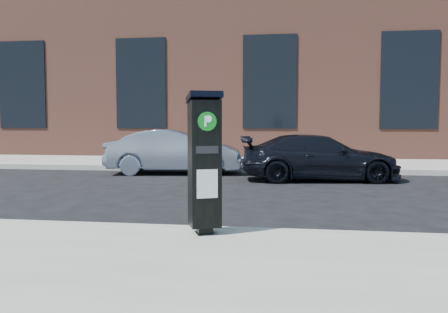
# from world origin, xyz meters

# --- Properties ---
(ground) EXTENTS (120.00, 120.00, 0.00)m
(ground) POSITION_xyz_m (0.00, 0.00, 0.00)
(ground) COLOR black
(ground) RESTS_ON ground
(sidewalk_far) EXTENTS (60.00, 12.00, 0.15)m
(sidewalk_far) POSITION_xyz_m (0.00, 14.00, 0.07)
(sidewalk_far) COLOR gray
(sidewalk_far) RESTS_ON ground
(curb_near) EXTENTS (60.00, 0.12, 0.16)m
(curb_near) POSITION_xyz_m (0.00, -0.02, 0.07)
(curb_near) COLOR #9E9B93
(curb_near) RESTS_ON ground
(curb_far) EXTENTS (60.00, 0.12, 0.16)m
(curb_far) POSITION_xyz_m (0.00, 8.02, 0.07)
(curb_far) COLOR #9E9B93
(curb_far) RESTS_ON ground
(building) EXTENTS (28.00, 10.05, 8.25)m
(building) POSITION_xyz_m (-0.00, 17.00, 4.15)
(building) COLOR brown
(building) RESTS_ON ground
(parking_kiosk) EXTENTS (0.50, 0.47, 1.72)m
(parking_kiosk) POSITION_xyz_m (-0.13, -0.35, 1.03)
(parking_kiosk) COLOR black
(parking_kiosk) RESTS_ON sidewalk_near
(car_silver) EXTENTS (4.04, 1.88, 1.28)m
(car_silver) POSITION_xyz_m (-2.49, 7.40, 0.64)
(car_silver) COLOR gray
(car_silver) RESTS_ON ground
(car_dark) EXTENTS (4.23, 2.16, 1.18)m
(car_dark) POSITION_xyz_m (1.59, 6.42, 0.59)
(car_dark) COLOR black
(car_dark) RESTS_ON ground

